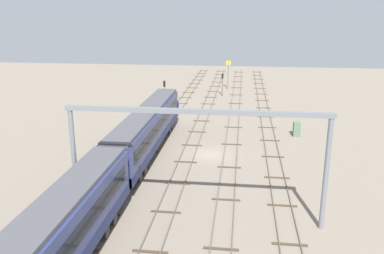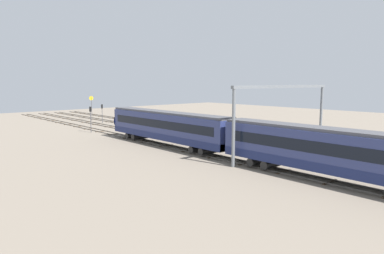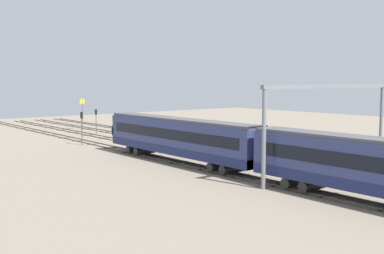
{
  "view_description": "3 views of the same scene",
  "coord_description": "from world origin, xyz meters",
  "px_view_note": "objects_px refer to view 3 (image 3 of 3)",
  "views": [
    {
      "loc": [
        -41.98,
        -3.34,
        15.35
      ],
      "look_at": [
        2.77,
        2.31,
        2.28
      ],
      "focal_mm": 37.76,
      "sensor_mm": 36.0,
      "label": 1
    },
    {
      "loc": [
        -39.09,
        36.72,
        9.04
      ],
      "look_at": [
        0.78,
        1.22,
        2.17
      ],
      "focal_mm": 32.55,
      "sensor_mm": 36.0,
      "label": 2
    },
    {
      "loc": [
        -41.27,
        38.24,
        9.05
      ],
      "look_at": [
        4.66,
        1.16,
        3.27
      ],
      "focal_mm": 44.2,
      "sensor_mm": 36.0,
      "label": 3
    }
  ],
  "objects_px": {
    "speed_sign_near_foreground": "(82,110)",
    "signal_light_trackside_approach": "(96,118)",
    "signal_light_trackside_departure": "(82,124)",
    "relay_cabinet": "(238,136)",
    "overhead_gantry": "(331,107)"
  },
  "relations": [
    {
      "from": "overhead_gantry",
      "to": "signal_light_trackside_approach",
      "type": "xyz_separation_m",
      "value": [
        46.66,
        0.47,
        -3.82
      ]
    },
    {
      "from": "signal_light_trackside_approach",
      "to": "signal_light_trackside_departure",
      "type": "bearing_deg",
      "value": 144.94
    },
    {
      "from": "signal_light_trackside_approach",
      "to": "signal_light_trackside_departure",
      "type": "relative_size",
      "value": 0.89
    },
    {
      "from": "relay_cabinet",
      "to": "speed_sign_near_foreground",
      "type": "bearing_deg",
      "value": 18.04
    },
    {
      "from": "speed_sign_near_foreground",
      "to": "signal_light_trackside_departure",
      "type": "xyz_separation_m",
      "value": [
        -18.89,
        9.29,
        -0.72
      ]
    },
    {
      "from": "overhead_gantry",
      "to": "signal_light_trackside_approach",
      "type": "relative_size",
      "value": 4.57
    },
    {
      "from": "overhead_gantry",
      "to": "signal_light_trackside_approach",
      "type": "bearing_deg",
      "value": 0.58
    },
    {
      "from": "speed_sign_near_foreground",
      "to": "signal_light_trackside_approach",
      "type": "xyz_separation_m",
      "value": [
        -6.74,
        0.76,
        -1.03
      ]
    },
    {
      "from": "signal_light_trackside_approach",
      "to": "relay_cabinet",
      "type": "bearing_deg",
      "value": -155.75
    },
    {
      "from": "overhead_gantry",
      "to": "speed_sign_near_foreground",
      "type": "height_order",
      "value": "overhead_gantry"
    },
    {
      "from": "overhead_gantry",
      "to": "relay_cabinet",
      "type": "relative_size",
      "value": 10.61
    },
    {
      "from": "speed_sign_near_foreground",
      "to": "signal_light_trackside_approach",
      "type": "height_order",
      "value": "speed_sign_near_foreground"
    },
    {
      "from": "overhead_gantry",
      "to": "signal_light_trackside_approach",
      "type": "height_order",
      "value": "overhead_gantry"
    },
    {
      "from": "speed_sign_near_foreground",
      "to": "signal_light_trackside_departure",
      "type": "height_order",
      "value": "speed_sign_near_foreground"
    },
    {
      "from": "speed_sign_near_foreground",
      "to": "signal_light_trackside_approach",
      "type": "bearing_deg",
      "value": 173.55
    }
  ]
}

